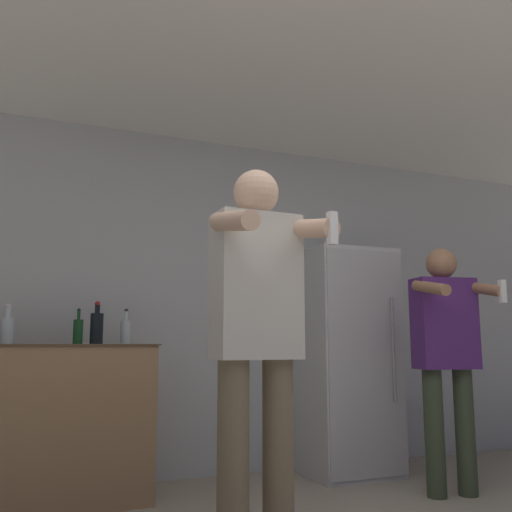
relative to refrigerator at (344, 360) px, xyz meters
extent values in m
cube|color=#B2B7BC|center=(-1.03, 0.35, 0.44)|extent=(7.00, 0.06, 2.55)
cube|color=silver|center=(-1.03, -1.02, 1.74)|extent=(7.00, 3.19, 0.05)
cube|color=silver|center=(0.00, 0.01, 0.00)|extent=(0.66, 0.63, 1.68)
cube|color=#B6B6BB|center=(0.00, -0.31, 0.00)|extent=(0.64, 0.01, 1.61)
cylinder|color=#99999E|center=(0.21, -0.34, 0.08)|extent=(0.02, 0.02, 0.75)
cube|color=#997551|center=(-2.13, 0.00, -0.36)|extent=(1.23, 0.64, 0.95)
cube|color=brown|center=(-2.13, 0.00, 0.12)|extent=(1.26, 0.67, 0.01)
cylinder|color=silver|center=(-2.39, -0.04, 0.20)|extent=(0.09, 0.09, 0.15)
cylinder|color=silver|center=(-2.39, -0.04, 0.31)|extent=(0.04, 0.04, 0.07)
sphere|color=silver|center=(-2.39, -0.04, 0.34)|extent=(0.04, 0.04, 0.04)
cylinder|color=silver|center=(-1.67, -0.04, 0.20)|extent=(0.07, 0.07, 0.15)
cylinder|color=silver|center=(-1.67, -0.04, 0.30)|extent=(0.02, 0.02, 0.07)
sphere|color=black|center=(-1.67, -0.04, 0.34)|extent=(0.03, 0.03, 0.03)
cylinder|color=#194723|center=(-1.97, -0.04, 0.20)|extent=(0.06, 0.06, 0.15)
cylinder|color=#194723|center=(-1.97, -0.04, 0.30)|extent=(0.02, 0.02, 0.06)
sphere|color=black|center=(-1.97, -0.04, 0.33)|extent=(0.02, 0.02, 0.02)
cylinder|color=black|center=(-1.86, -0.04, 0.22)|extent=(0.08, 0.08, 0.20)
cylinder|color=black|center=(-1.86, -0.04, 0.35)|extent=(0.03, 0.03, 0.06)
sphere|color=maroon|center=(-1.86, -0.04, 0.38)|extent=(0.04, 0.04, 0.04)
cylinder|color=#75664C|center=(-1.44, -1.43, -0.39)|extent=(0.14, 0.14, 0.89)
cylinder|color=#75664C|center=(-1.22, -1.42, -0.39)|extent=(0.14, 0.14, 0.89)
cube|color=beige|center=(-1.33, -1.43, 0.38)|extent=(0.40, 0.21, 0.67)
sphere|color=beige|center=(-1.33, -1.43, 0.82)|extent=(0.22, 0.22, 0.22)
cylinder|color=beige|center=(-1.51, -1.61, 0.63)|extent=(0.10, 0.38, 0.15)
cylinder|color=beige|center=(-1.13, -1.60, 0.63)|extent=(0.10, 0.38, 0.15)
cube|color=white|center=(-1.13, -1.78, 0.60)|extent=(0.04, 0.04, 0.14)
cylinder|color=#38422D|center=(0.18, -0.78, -0.44)|extent=(0.12, 0.12, 0.80)
cylinder|color=#38422D|center=(0.40, -0.82, -0.44)|extent=(0.12, 0.12, 0.80)
cube|color=#4C236B|center=(0.29, -0.80, 0.26)|extent=(0.43, 0.27, 0.60)
sphere|color=#9E7051|center=(0.29, -0.80, 0.66)|extent=(0.21, 0.21, 0.21)
cylinder|color=#9E7051|center=(0.07, -0.95, 0.47)|extent=(0.14, 0.39, 0.14)
cylinder|color=#9E7051|center=(0.44, -1.02, 0.47)|extent=(0.14, 0.39, 0.14)
cube|color=white|center=(0.41, -1.20, 0.44)|extent=(0.04, 0.04, 0.14)
camera|label=1|loc=(-2.34, -3.83, 0.11)|focal=40.00mm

